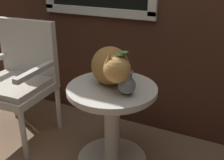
% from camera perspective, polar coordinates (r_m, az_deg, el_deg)
% --- Properties ---
extents(wicker_side_table, '(0.62, 0.62, 0.63)m').
position_cam_1_polar(wicker_side_table, '(1.95, 0.00, -7.10)').
color(wicker_side_table, silver).
rests_on(wicker_side_table, ground_plane).
extents(wicker_chair, '(0.58, 0.54, 0.98)m').
position_cam_1_polar(wicker_chair, '(2.40, -18.97, 0.90)').
color(wicker_chair, silver).
rests_on(wicker_chair, ground_plane).
extents(cat, '(0.44, 0.51, 0.28)m').
position_cam_1_polar(cat, '(1.82, -0.14, 2.92)').
color(cat, '#AD7A3D').
rests_on(cat, wicker_side_table).
extents(pewter_vase_with_ivy, '(0.12, 0.11, 0.29)m').
position_cam_1_polar(pewter_vase_with_ivy, '(1.70, 3.11, -0.59)').
color(pewter_vase_with_ivy, gray).
rests_on(pewter_vase_with_ivy, wicker_side_table).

